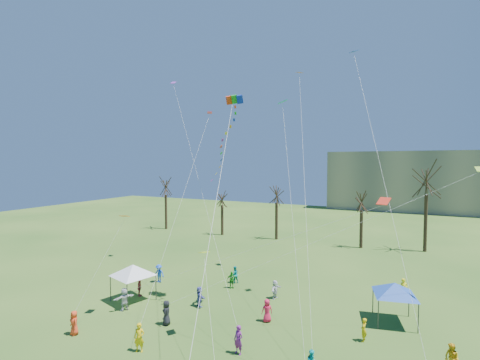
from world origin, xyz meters
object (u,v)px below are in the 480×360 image
at_px(distant_building, 457,182).
at_px(canopy_tent_blue, 395,289).
at_px(big_box_kite, 227,145).
at_px(canopy_tent_white, 133,270).

height_order(distant_building, canopy_tent_blue, distant_building).
xyz_separation_m(big_box_kite, canopy_tent_white, (-8.24, -2.02, -10.80)).
relative_size(big_box_kite, canopy_tent_white, 4.97).
height_order(distant_building, big_box_kite, big_box_kite).
bearing_deg(canopy_tent_white, distant_building, 65.52).
bearing_deg(distant_building, canopy_tent_white, -114.48).
xyz_separation_m(big_box_kite, canopy_tent_blue, (12.49, 3.38, -10.92)).
distance_m(distant_building, canopy_tent_blue, 70.13).
height_order(canopy_tent_white, canopy_tent_blue, canopy_tent_white).
xyz_separation_m(distant_building, big_box_kite, (-25.52, -72.11, 6.02)).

